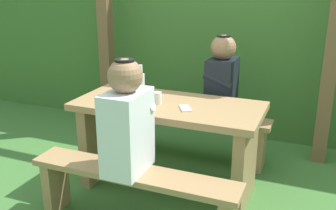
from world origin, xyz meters
TOP-DOWN VIEW (x-y plane):
  - ground_plane at (0.00, 0.00)m, footprint 12.00×12.00m
  - hedge_backdrop at (0.00, 1.75)m, footprint 6.40×0.98m
  - pergola_post_left at (-1.09, 0.96)m, footprint 0.12×0.12m
  - pergola_post_right at (1.09, 0.96)m, footprint 0.12×0.12m
  - picnic_table at (0.00, 0.00)m, footprint 1.40×0.64m
  - bench_near at (0.00, -0.59)m, footprint 1.40×0.24m
  - bench_far at (0.00, 0.59)m, footprint 1.40×0.24m
  - person_white_shirt at (-0.03, -0.58)m, footprint 0.25×0.35m
  - person_black_coat at (0.26, 0.58)m, footprint 0.25×0.35m
  - drinking_glass at (-0.07, -0.05)m, footprint 0.07×0.07m
  - bottle_left at (-0.34, -0.11)m, footprint 0.06×0.06m
  - bottle_right at (-0.28, 0.11)m, footprint 0.07×0.07m
  - cell_phone at (0.17, -0.08)m, footprint 0.13×0.16m

SIDE VIEW (x-z plane):
  - ground_plane at x=0.00m, z-range 0.00..0.00m
  - bench_near at x=0.00m, z-range 0.09..0.52m
  - bench_far at x=0.00m, z-range 0.09..0.52m
  - picnic_table at x=0.00m, z-range 0.13..0.83m
  - cell_phone at x=0.17m, z-range 0.70..0.71m
  - drinking_glass at x=-0.07m, z-range 0.70..0.79m
  - person_white_shirt at x=-0.03m, z-range 0.40..1.12m
  - person_black_coat at x=0.26m, z-range 0.40..1.12m
  - bottle_left at x=-0.34m, z-range 0.68..0.92m
  - bottle_right at x=-0.28m, z-range 0.68..0.92m
  - hedge_backdrop at x=0.00m, z-range 0.00..2.08m
  - pergola_post_left at x=-1.09m, z-range 0.00..2.25m
  - pergola_post_right at x=1.09m, z-range 0.00..2.25m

